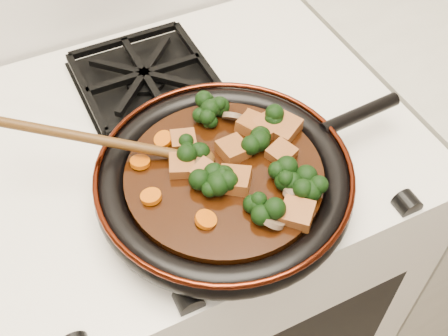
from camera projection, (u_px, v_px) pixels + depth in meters
name	position (u px, v px, depth m)	size (l,w,h in m)	color
stove	(189.00, 271.00, 1.27)	(0.76, 0.60, 0.90)	white
burner_grate_front	(212.00, 192.00, 0.83)	(0.23, 0.23, 0.03)	black
burner_grate_back	(145.00, 78.00, 0.99)	(0.23, 0.23, 0.03)	black
skillet	(225.00, 179.00, 0.80)	(0.50, 0.37, 0.05)	black
braising_sauce	(224.00, 177.00, 0.80)	(0.28, 0.28, 0.02)	black
tofu_cube_0	(235.00, 181.00, 0.77)	(0.04, 0.04, 0.02)	brown
tofu_cube_1	(182.00, 166.00, 0.79)	(0.04, 0.04, 0.02)	brown
tofu_cube_2	(233.00, 150.00, 0.81)	(0.04, 0.04, 0.02)	brown
tofu_cube_3	(207.00, 175.00, 0.78)	(0.04, 0.03, 0.02)	brown
tofu_cube_4	(250.00, 125.00, 0.84)	(0.04, 0.03, 0.02)	brown
tofu_cube_5	(297.00, 214.00, 0.74)	(0.04, 0.04, 0.02)	brown
tofu_cube_6	(254.00, 125.00, 0.84)	(0.04, 0.04, 0.02)	brown
tofu_cube_7	(283.00, 128.00, 0.84)	(0.04, 0.05, 0.02)	brown
tofu_cube_8	(265.00, 129.00, 0.84)	(0.04, 0.04, 0.02)	brown
tofu_cube_9	(281.00, 154.00, 0.81)	(0.04, 0.03, 0.02)	brown
tofu_cube_10	(183.00, 141.00, 0.82)	(0.04, 0.03, 0.02)	brown
broccoli_floret_0	(223.00, 181.00, 0.77)	(0.06, 0.06, 0.05)	black
broccoli_floret_1	(211.00, 107.00, 0.86)	(0.06, 0.06, 0.06)	black
broccoli_floret_2	(207.00, 121.00, 0.85)	(0.06, 0.06, 0.05)	black
broccoli_floret_3	(257.00, 147.00, 0.81)	(0.06, 0.06, 0.05)	black
broccoli_floret_4	(305.00, 186.00, 0.76)	(0.06, 0.06, 0.05)	black
broccoli_floret_5	(283.00, 176.00, 0.78)	(0.06, 0.06, 0.05)	black
broccoli_floret_6	(209.00, 183.00, 0.76)	(0.06, 0.06, 0.06)	black
broccoli_floret_7	(190.00, 150.00, 0.81)	(0.06, 0.06, 0.05)	black
broccoli_floret_8	(267.00, 120.00, 0.84)	(0.06, 0.06, 0.06)	black
broccoli_floret_9	(262.00, 209.00, 0.74)	(0.06, 0.06, 0.05)	black
carrot_coin_0	(206.00, 220.00, 0.74)	(0.03, 0.03, 0.01)	#C75205
carrot_coin_1	(163.00, 139.00, 0.83)	(0.03, 0.03, 0.01)	#C75205
carrot_coin_2	(151.00, 196.00, 0.76)	(0.03, 0.03, 0.01)	#C75205
carrot_coin_3	(140.00, 162.00, 0.80)	(0.03, 0.03, 0.01)	#C75205
mushroom_slice_0	(295.00, 195.00, 0.76)	(0.03, 0.03, 0.01)	brown
mushroom_slice_1	(233.00, 117.00, 0.85)	(0.03, 0.03, 0.01)	brown
mushroom_slice_2	(272.00, 220.00, 0.73)	(0.04, 0.04, 0.01)	brown
mushroom_slice_3	(296.00, 193.00, 0.76)	(0.03, 0.03, 0.01)	brown
wooden_spoon	(136.00, 147.00, 0.79)	(0.16, 0.11, 0.28)	#4A2C0F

